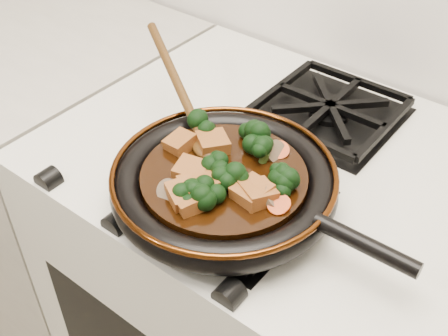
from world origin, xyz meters
The scene contains 35 objects.
stove centered at (0.00, 1.69, 0.45)m, with size 0.76×0.60×0.90m, color silver.
burner_grate_front centered at (0.00, 1.55, 0.91)m, with size 0.23×0.23×0.03m, color black, non-canonical shape.
burner_grate_back centered at (0.00, 1.83, 0.91)m, with size 0.23×0.23×0.03m, color black, non-canonical shape.
skillet centered at (-0.01, 1.54, 0.94)m, with size 0.45×0.32×0.05m.
braising_sauce centered at (-0.01, 1.54, 0.95)m, with size 0.24×0.24×0.02m, color black.
tofu_cube_0 centered at (-0.06, 1.57, 0.97)m, with size 0.04×0.05×0.02m, color brown.
tofu_cube_1 centered at (0.05, 1.52, 0.97)m, with size 0.04×0.05×0.02m, color brown.
tofu_cube_2 centered at (-0.02, 1.46, 0.97)m, with size 0.04×0.04×0.02m, color brown.
tofu_cube_3 centered at (0.06, 1.52, 0.97)m, with size 0.04×0.04×0.02m, color brown.
tofu_cube_4 centered at (-0.01, 1.49, 0.97)m, with size 0.04×0.05×0.02m, color brown.
tofu_cube_5 centered at (-0.02, 1.49, 0.97)m, with size 0.04×0.04×0.02m, color brown.
tofu_cube_6 centered at (-0.02, 1.49, 0.97)m, with size 0.04×0.04×0.02m, color brown.
tofu_cube_7 centered at (-0.10, 1.54, 0.97)m, with size 0.04×0.03×0.02m, color brown.
tofu_cube_8 centered at (0.00, 1.46, 0.97)m, with size 0.04×0.04×0.02m, color brown.
tofu_cube_9 centered at (-0.04, 1.51, 0.97)m, with size 0.04×0.04×0.02m, color brown.
broccoli_floret_0 centered at (-0.09, 1.58, 0.97)m, with size 0.06×0.06×0.05m, color black, non-canonical shape.
broccoli_floret_1 centered at (0.02, 1.59, 0.97)m, with size 0.06×0.06×0.06m, color black, non-canonical shape.
broccoli_floret_2 centered at (-0.01, 1.53, 0.97)m, with size 0.06×0.06×0.05m, color black, non-canonical shape.
broccoli_floret_3 centered at (-0.02, 1.63, 0.97)m, with size 0.06×0.06×0.05m, color black, non-canonical shape.
broccoli_floret_4 centered at (0.01, 1.48, 0.97)m, with size 0.06×0.06×0.05m, color black, non-canonical shape.
broccoli_floret_5 centered at (-0.01, 1.47, 0.97)m, with size 0.06×0.06×0.05m, color black, non-canonical shape.
broccoli_floret_6 centered at (0.01, 1.52, 0.97)m, with size 0.06×0.06×0.05m, color black, non-canonical shape.
broccoli_floret_7 centered at (0.00, 1.61, 0.97)m, with size 0.06×0.06×0.05m, color black, non-canonical shape.
broccoli_floret_8 centered at (0.06, 1.58, 0.97)m, with size 0.06×0.06×0.05m, color black, non-canonical shape.
broccoli_floret_9 centered at (0.08, 1.56, 0.97)m, with size 0.06×0.06×0.05m, color black, non-canonical shape.
carrot_coin_0 centered at (0.03, 1.62, 0.96)m, with size 0.03×0.03×0.01m, color #C73405.
carrot_coin_1 centered at (0.09, 1.53, 0.96)m, with size 0.03×0.03×0.01m, color #C73405.
carrot_coin_2 centered at (0.02, 1.53, 0.96)m, with size 0.03×0.03×0.01m, color #C73405.
carrot_coin_3 centered at (0.01, 1.51, 0.96)m, with size 0.03×0.03×0.01m, color #C73405.
carrot_coin_4 centered at (0.09, 1.53, 0.96)m, with size 0.03×0.03×0.01m, color #C73405.
carrot_coin_5 centered at (-0.01, 1.52, 0.96)m, with size 0.03×0.03×0.01m, color #C73405.
mushroom_slice_0 centered at (0.08, 1.53, 0.97)m, with size 0.04×0.04×0.01m, color brown.
mushroom_slice_1 centered at (-0.04, 1.46, 0.97)m, with size 0.03×0.03×0.01m, color brown.
mushroom_slice_2 centered at (0.02, 1.62, 0.97)m, with size 0.04×0.04×0.01m, color brown.
wooden_spoon centered at (-0.13, 1.60, 0.99)m, with size 0.16×0.11×0.28m.
Camera 1 is at (0.36, 1.07, 1.47)m, focal length 45.00 mm.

